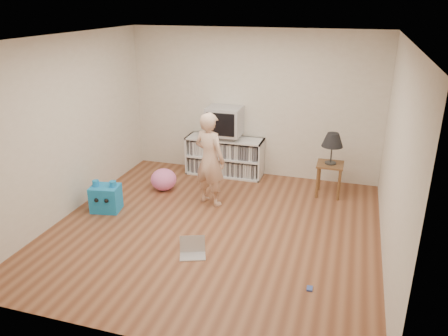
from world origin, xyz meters
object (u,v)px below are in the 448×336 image
object	(u,v)px
person	(210,159)
plush_pink	(164,180)
table_lamp	(333,141)
plush_blue	(106,198)
media_unit	(225,156)
side_table	(330,171)
laptop	(193,250)
dvd_deck	(225,136)
crt_tv	(225,121)

from	to	relation	value
person	plush_pink	world-z (taller)	person
table_lamp	plush_pink	distance (m)	2.86
plush_blue	person	bearing A→B (deg)	15.18
media_unit	side_table	world-z (taller)	media_unit
laptop	plush_blue	xyz separation A→B (m)	(-1.71, 0.78, 0.15)
dvd_deck	person	bearing A→B (deg)	-83.72
side_table	plush_blue	distance (m)	3.58
crt_tv	side_table	xyz separation A→B (m)	(1.90, -0.37, -0.60)
media_unit	plush_blue	bearing A→B (deg)	-123.70
crt_tv	plush_pink	world-z (taller)	crt_tv
laptop	plush_pink	size ratio (longest dim) A/B	0.91
media_unit	person	world-z (taller)	person
plush_blue	side_table	bearing A→B (deg)	15.46
plush_pink	table_lamp	bearing A→B (deg)	12.66
person	laptop	size ratio (longest dim) A/B	3.76
laptop	dvd_deck	bearing A→B (deg)	77.25
media_unit	laptop	distance (m)	2.78
plush_blue	plush_pink	size ratio (longest dim) A/B	1.13
laptop	crt_tv	bearing A→B (deg)	77.26
crt_tv	person	bearing A→B (deg)	-83.70
plush_blue	plush_pink	xyz separation A→B (m)	(0.52, 0.97, -0.02)
laptop	person	bearing A→B (deg)	78.94
media_unit	plush_pink	xyz separation A→B (m)	(-0.79, -0.99, -0.17)
side_table	dvd_deck	bearing A→B (deg)	168.98
person	table_lamp	bearing A→B (deg)	-132.84
side_table	table_lamp	xyz separation A→B (m)	(-0.00, 0.00, 0.53)
crt_tv	person	distance (m)	1.28
table_lamp	side_table	bearing A→B (deg)	0.00
dvd_deck	plush_pink	size ratio (longest dim) A/B	1.04
dvd_deck	side_table	distance (m)	1.96
dvd_deck	table_lamp	bearing A→B (deg)	-11.02
media_unit	dvd_deck	xyz separation A→B (m)	(0.00, -0.02, 0.39)
crt_tv	table_lamp	size ratio (longest dim) A/B	1.17
dvd_deck	side_table	size ratio (longest dim) A/B	0.82
crt_tv	laptop	bearing A→B (deg)	-81.69
media_unit	laptop	xyz separation A→B (m)	(0.40, -2.74, -0.29)
table_lamp	crt_tv	bearing A→B (deg)	169.08
person	laptop	world-z (taller)	person
dvd_deck	table_lamp	xyz separation A→B (m)	(1.90, -0.37, 0.21)
side_table	table_lamp	bearing A→B (deg)	180.00
dvd_deck	plush_blue	size ratio (longest dim) A/B	0.92
crt_tv	side_table	distance (m)	2.03
media_unit	plush_pink	size ratio (longest dim) A/B	3.22
media_unit	table_lamp	size ratio (longest dim) A/B	2.72
side_table	media_unit	bearing A→B (deg)	168.53
laptop	plush_blue	bearing A→B (deg)	134.42
table_lamp	plush_blue	world-z (taller)	table_lamp
dvd_deck	plush_pink	world-z (taller)	dvd_deck
media_unit	side_table	distance (m)	1.94
media_unit	plush_blue	distance (m)	2.36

